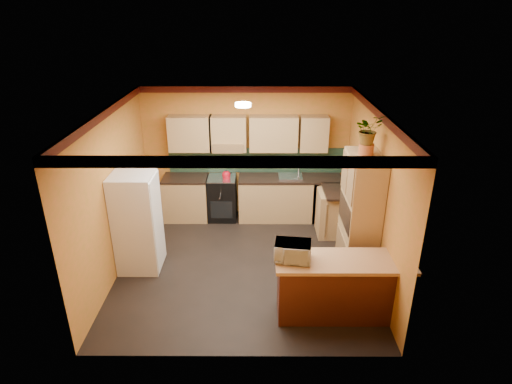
# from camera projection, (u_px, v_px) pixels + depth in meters

# --- Properties ---
(room_shell) EXTENTS (4.24, 4.24, 2.72)m
(room_shell) POSITION_uv_depth(u_px,v_px,m) (244.00, 145.00, 6.83)
(room_shell) COLOR black
(room_shell) RESTS_ON ground
(base_cabinets_back) EXTENTS (3.65, 0.60, 0.88)m
(base_cabinets_back) POSITION_uv_depth(u_px,v_px,m) (252.00, 199.00, 8.89)
(base_cabinets_back) COLOR tan
(base_cabinets_back) RESTS_ON ground
(countertop_back) EXTENTS (3.65, 0.62, 0.04)m
(countertop_back) POSITION_uv_depth(u_px,v_px,m) (252.00, 178.00, 8.70)
(countertop_back) COLOR black
(countertop_back) RESTS_ON base_cabinets_back
(stove) EXTENTS (0.58, 0.58, 0.91)m
(stove) POSITION_uv_depth(u_px,v_px,m) (222.00, 198.00, 8.88)
(stove) COLOR black
(stove) RESTS_ON ground
(kettle) EXTENTS (0.21, 0.21, 0.18)m
(kettle) POSITION_uv_depth(u_px,v_px,m) (226.00, 174.00, 8.62)
(kettle) COLOR #B80C1D
(kettle) RESTS_ON stove
(sink) EXTENTS (0.48, 0.40, 0.03)m
(sink) POSITION_uv_depth(u_px,v_px,m) (290.00, 177.00, 8.68)
(sink) COLOR silver
(sink) RESTS_ON countertop_back
(base_cabinets_right) EXTENTS (0.60, 0.80, 0.88)m
(base_cabinets_right) POSITION_uv_depth(u_px,v_px,m) (338.00, 213.00, 8.26)
(base_cabinets_right) COLOR tan
(base_cabinets_right) RESTS_ON ground
(countertop_right) EXTENTS (0.62, 0.80, 0.04)m
(countertop_right) POSITION_uv_depth(u_px,v_px,m) (340.00, 192.00, 8.08)
(countertop_right) COLOR black
(countertop_right) RESTS_ON base_cabinets_right
(fridge) EXTENTS (0.68, 0.66, 1.70)m
(fridge) POSITION_uv_depth(u_px,v_px,m) (137.00, 222.00, 7.05)
(fridge) COLOR white
(fridge) RESTS_ON ground
(pantry) EXTENTS (0.48, 0.90, 2.10)m
(pantry) POSITION_uv_depth(u_px,v_px,m) (360.00, 218.00, 6.75)
(pantry) COLOR tan
(pantry) RESTS_ON ground
(fern_pot) EXTENTS (0.22, 0.22, 0.16)m
(fern_pot) POSITION_uv_depth(u_px,v_px,m) (366.00, 149.00, 6.34)
(fern_pot) COLOR #AD5529
(fern_pot) RESTS_ON pantry
(fern) EXTENTS (0.50, 0.47, 0.44)m
(fern) POSITION_uv_depth(u_px,v_px,m) (368.00, 129.00, 6.22)
(fern) COLOR tan
(fern) RESTS_ON fern_pot
(breakfast_bar) EXTENTS (1.80, 0.55, 0.88)m
(breakfast_bar) POSITION_uv_depth(u_px,v_px,m) (341.00, 289.00, 6.07)
(breakfast_bar) COLOR #552513
(breakfast_bar) RESTS_ON ground
(bar_top) EXTENTS (1.90, 0.65, 0.05)m
(bar_top) POSITION_uv_depth(u_px,v_px,m) (344.00, 261.00, 5.88)
(bar_top) COLOR tan
(bar_top) RESTS_ON breakfast_bar
(microwave) EXTENTS (0.52, 0.39, 0.27)m
(microwave) POSITION_uv_depth(u_px,v_px,m) (293.00, 251.00, 5.82)
(microwave) COLOR white
(microwave) RESTS_ON bar_top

